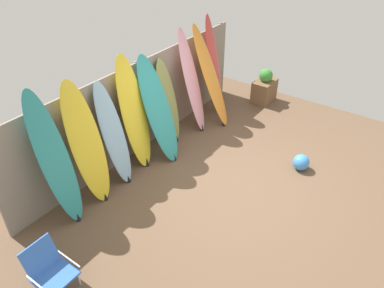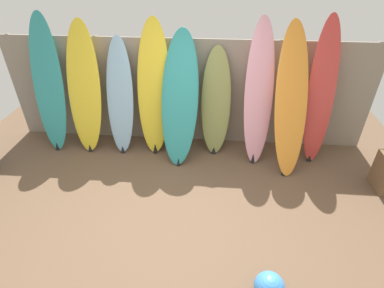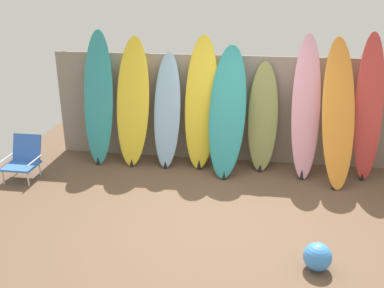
{
  "view_description": "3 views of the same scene",
  "coord_description": "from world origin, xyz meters",
  "px_view_note": "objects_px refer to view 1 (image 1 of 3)",
  "views": [
    {
      "loc": [
        -4.6,
        -2.5,
        4.37
      ],
      "look_at": [
        -0.43,
        0.48,
        0.86
      ],
      "focal_mm": 35.0,
      "sensor_mm": 36.0,
      "label": 1
    },
    {
      "loc": [
        0.49,
        -2.67,
        2.96
      ],
      "look_at": [
        0.2,
        0.68,
        0.74
      ],
      "focal_mm": 28.0,
      "sensor_mm": 36.0,
      "label": 2
    },
    {
      "loc": [
        0.35,
        -4.92,
        2.89
      ],
      "look_at": [
        -0.45,
        0.44,
        0.84
      ],
      "focal_mm": 40.0,
      "sensor_mm": 36.0,
      "label": 3
    }
  ],
  "objects_px": {
    "surfboard_yellow_3": "(134,114)",
    "surfboard_olive_5": "(168,102)",
    "surfboard_skyblue_2": "(114,135)",
    "surfboard_orange_7": "(211,77)",
    "surfboard_teal_4": "(158,110)",
    "surfboard_red_8": "(214,66)",
    "surfboard_yellow_1": "(87,145)",
    "beach_chair": "(49,268)",
    "surfboard_teal_0": "(55,161)",
    "beach_ball": "(301,162)",
    "planter_box": "(264,88)",
    "surfboard_pink_6": "(192,82)"
  },
  "relations": [
    {
      "from": "surfboard_teal_0",
      "to": "planter_box",
      "type": "distance_m",
      "value": 5.5
    },
    {
      "from": "surfboard_yellow_1",
      "to": "surfboard_red_8",
      "type": "distance_m",
      "value": 3.7
    },
    {
      "from": "surfboard_olive_5",
      "to": "beach_ball",
      "type": "xyz_separation_m",
      "value": [
        0.6,
        -2.65,
        -0.71
      ]
    },
    {
      "from": "beach_chair",
      "to": "surfboard_teal_4",
      "type": "bearing_deg",
      "value": 8.23
    },
    {
      "from": "surfboard_olive_5",
      "to": "beach_ball",
      "type": "relative_size",
      "value": 5.68
    },
    {
      "from": "surfboard_yellow_1",
      "to": "surfboard_yellow_3",
      "type": "height_order",
      "value": "surfboard_yellow_3"
    },
    {
      "from": "surfboard_orange_7",
      "to": "surfboard_pink_6",
      "type": "bearing_deg",
      "value": 160.17
    },
    {
      "from": "surfboard_olive_5",
      "to": "planter_box",
      "type": "xyz_separation_m",
      "value": [
        2.68,
        -0.84,
        -0.51
      ]
    },
    {
      "from": "surfboard_yellow_3",
      "to": "beach_ball",
      "type": "xyz_separation_m",
      "value": [
        1.6,
        -2.62,
        -0.9
      ]
    },
    {
      "from": "surfboard_skyblue_2",
      "to": "surfboard_orange_7",
      "type": "relative_size",
      "value": 0.87
    },
    {
      "from": "surfboard_teal_4",
      "to": "beach_ball",
      "type": "height_order",
      "value": "surfboard_teal_4"
    },
    {
      "from": "beach_ball",
      "to": "surfboard_yellow_3",
      "type": "bearing_deg",
      "value": 121.36
    },
    {
      "from": "surfboard_teal_0",
      "to": "surfboard_pink_6",
      "type": "bearing_deg",
      "value": -1.16
    },
    {
      "from": "surfboard_yellow_3",
      "to": "surfboard_teal_4",
      "type": "relative_size",
      "value": 1.07
    },
    {
      "from": "surfboard_pink_6",
      "to": "beach_ball",
      "type": "xyz_separation_m",
      "value": [
        -0.04,
        -2.53,
        -0.92
      ]
    },
    {
      "from": "surfboard_pink_6",
      "to": "beach_ball",
      "type": "distance_m",
      "value": 2.69
    },
    {
      "from": "surfboard_skyblue_2",
      "to": "surfboard_teal_0",
      "type": "bearing_deg",
      "value": 179.99
    },
    {
      "from": "planter_box",
      "to": "surfboard_orange_7",
      "type": "bearing_deg",
      "value": 160.59
    },
    {
      "from": "surfboard_teal_0",
      "to": "beach_ball",
      "type": "relative_size",
      "value": 7.15
    },
    {
      "from": "beach_ball",
      "to": "planter_box",
      "type": "bearing_deg",
      "value": 41.12
    },
    {
      "from": "surfboard_teal_4",
      "to": "surfboard_pink_6",
      "type": "distance_m",
      "value": 1.21
    },
    {
      "from": "surfboard_teal_0",
      "to": "surfboard_teal_4",
      "type": "relative_size",
      "value": 1.09
    },
    {
      "from": "surfboard_teal_4",
      "to": "surfboard_orange_7",
      "type": "distance_m",
      "value": 1.66
    },
    {
      "from": "surfboard_teal_0",
      "to": "surfboard_yellow_3",
      "type": "height_order",
      "value": "surfboard_teal_0"
    },
    {
      "from": "surfboard_yellow_3",
      "to": "surfboard_olive_5",
      "type": "xyz_separation_m",
      "value": [
        1.0,
        0.02,
        -0.2
      ]
    },
    {
      "from": "surfboard_yellow_1",
      "to": "planter_box",
      "type": "relative_size",
      "value": 2.5
    },
    {
      "from": "surfboard_skyblue_2",
      "to": "surfboard_teal_4",
      "type": "distance_m",
      "value": 1.01
    },
    {
      "from": "surfboard_orange_7",
      "to": "planter_box",
      "type": "relative_size",
      "value": 2.57
    },
    {
      "from": "surfboard_yellow_3",
      "to": "surfboard_olive_5",
      "type": "relative_size",
      "value": 1.23
    },
    {
      "from": "beach_ball",
      "to": "surfboard_teal_4",
      "type": "bearing_deg",
      "value": 115.48
    },
    {
      "from": "surfboard_teal_4",
      "to": "surfboard_orange_7",
      "type": "height_order",
      "value": "surfboard_orange_7"
    },
    {
      "from": "surfboard_olive_5",
      "to": "surfboard_pink_6",
      "type": "height_order",
      "value": "surfboard_pink_6"
    },
    {
      "from": "surfboard_yellow_3",
      "to": "planter_box",
      "type": "xyz_separation_m",
      "value": [
        3.67,
        -0.82,
        -0.71
      ]
    },
    {
      "from": "surfboard_teal_0",
      "to": "surfboard_skyblue_2",
      "type": "height_order",
      "value": "surfboard_teal_0"
    },
    {
      "from": "beach_chair",
      "to": "surfboard_skyblue_2",
      "type": "bearing_deg",
      "value": 17.73
    },
    {
      "from": "surfboard_skyblue_2",
      "to": "surfboard_olive_5",
      "type": "height_order",
      "value": "surfboard_skyblue_2"
    },
    {
      "from": "surfboard_yellow_1",
      "to": "beach_ball",
      "type": "distance_m",
      "value": 3.87
    },
    {
      "from": "surfboard_yellow_1",
      "to": "surfboard_olive_5",
      "type": "xyz_separation_m",
      "value": [
        2.12,
        0.06,
        -0.18
      ]
    },
    {
      "from": "surfboard_orange_7",
      "to": "surfboard_skyblue_2",
      "type": "bearing_deg",
      "value": 175.0
    },
    {
      "from": "surfboard_teal_0",
      "to": "surfboard_teal_4",
      "type": "xyz_separation_m",
      "value": [
        2.16,
        -0.16,
        -0.09
      ]
    },
    {
      "from": "surfboard_teal_4",
      "to": "surfboard_red_8",
      "type": "xyz_separation_m",
      "value": [
        2.13,
        0.15,
        0.11
      ]
    },
    {
      "from": "surfboard_orange_7",
      "to": "beach_ball",
      "type": "height_order",
      "value": "surfboard_orange_7"
    },
    {
      "from": "surfboard_yellow_3",
      "to": "beach_chair",
      "type": "relative_size",
      "value": 3.27
    },
    {
      "from": "beach_chair",
      "to": "surfboard_yellow_3",
      "type": "bearing_deg",
      "value": 13.95
    },
    {
      "from": "surfboard_yellow_1",
      "to": "beach_chair",
      "type": "xyz_separation_m",
      "value": [
        -1.55,
        -0.87,
        -0.71
      ]
    },
    {
      "from": "surfboard_teal_4",
      "to": "beach_ball",
      "type": "distance_m",
      "value": 2.83
    },
    {
      "from": "surfboard_yellow_1",
      "to": "surfboard_olive_5",
      "type": "height_order",
      "value": "surfboard_yellow_1"
    },
    {
      "from": "surfboard_yellow_1",
      "to": "beach_chair",
      "type": "bearing_deg",
      "value": -150.8
    },
    {
      "from": "surfboard_yellow_3",
      "to": "surfboard_teal_0",
      "type": "bearing_deg",
      "value": -179.09
    },
    {
      "from": "surfboard_teal_4",
      "to": "beach_ball",
      "type": "bearing_deg",
      "value": -64.52
    }
  ]
}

